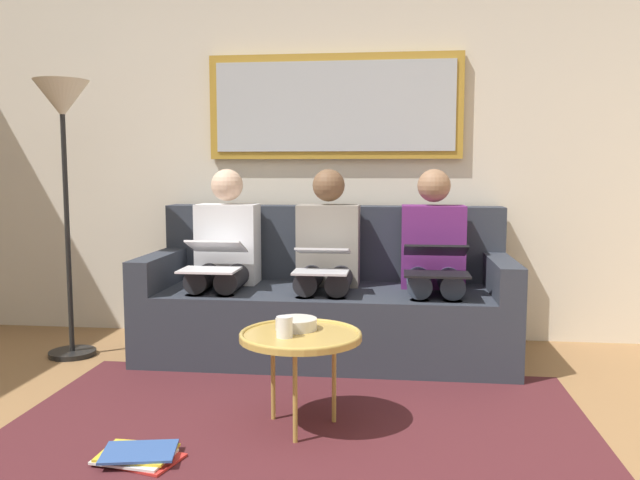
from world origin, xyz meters
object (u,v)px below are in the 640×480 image
at_px(laptop_black, 436,261).
at_px(laptop_white, 213,256).
at_px(couch, 328,303).
at_px(person_left, 434,259).
at_px(laptop_silver, 322,260).
at_px(bowl, 296,324).
at_px(standing_lamp, 63,130).
at_px(coffee_table, 301,337).
at_px(framed_mirror, 334,107).
at_px(cup, 285,327).
at_px(magazine_stack, 139,455).
at_px(person_right, 224,255).
at_px(person_middle, 327,257).

distance_m(laptop_black, laptop_white, 1.28).
relative_size(couch, person_left, 1.93).
height_order(laptop_black, laptop_silver, laptop_black).
relative_size(bowl, standing_lamp, 0.11).
bearing_deg(coffee_table, framed_mirror, -89.65).
bearing_deg(person_left, bowl, 58.31).
relative_size(cup, laptop_white, 0.23).
relative_size(cup, person_left, 0.08).
xyz_separation_m(couch, magazine_stack, (0.57, 1.62, -0.29)).
height_order(bowl, standing_lamp, standing_lamp).
height_order(coffee_table, standing_lamp, standing_lamp).
bearing_deg(standing_lamp, cup, 145.91).
relative_size(cup, person_right, 0.08).
height_order(coffee_table, laptop_silver, laptop_silver).
bearing_deg(coffee_table, cup, 47.78).
relative_size(person_middle, laptop_white, 2.89).
height_order(cup, person_left, person_left).
bearing_deg(framed_mirror, magazine_stack, 74.03).
height_order(bowl, laptop_white, laptop_white).
height_order(person_left, standing_lamp, standing_lamp).
relative_size(couch, bowl, 11.85).
bearing_deg(standing_lamp, couch, -170.20).
distance_m(cup, standing_lamp, 2.02).
xyz_separation_m(person_right, standing_lamp, (0.91, 0.20, 0.76)).
distance_m(coffee_table, laptop_silver, 0.92).
height_order(cup, laptop_white, laptop_white).
bearing_deg(person_middle, cup, 87.66).
bearing_deg(person_left, framed_mirror, -35.52).
bearing_deg(magazine_stack, person_middle, -110.34).
bearing_deg(framed_mirror, laptop_white, 47.00).
xyz_separation_m(cup, person_right, (0.59, -1.21, 0.14)).
xyz_separation_m(laptop_black, person_right, (1.28, -0.23, -0.02)).
distance_m(couch, cup, 1.29).
relative_size(couch, coffee_table, 4.11).
height_order(laptop_black, person_middle, person_middle).
bearing_deg(laptop_silver, person_right, -21.36).
bearing_deg(person_middle, framed_mirror, -90.00).
bearing_deg(person_left, cup, 60.41).
bearing_deg(magazine_stack, laptop_white, -87.14).
bearing_deg(coffee_table, laptop_white, -54.76).
relative_size(coffee_table, laptop_white, 1.36).
height_order(person_left, magazine_stack, person_left).
relative_size(coffee_table, person_middle, 0.47).
bearing_deg(standing_lamp, person_left, -174.81).
distance_m(laptop_black, standing_lamp, 2.31).
bearing_deg(laptop_black, laptop_white, -0.22).
bearing_deg(laptop_white, standing_lamp, -1.92).
xyz_separation_m(coffee_table, person_middle, (0.01, -1.15, 0.20)).
xyz_separation_m(cup, magazine_stack, (0.52, 0.33, -0.45)).
xyz_separation_m(laptop_black, magazine_stack, (1.21, 1.31, -0.60)).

